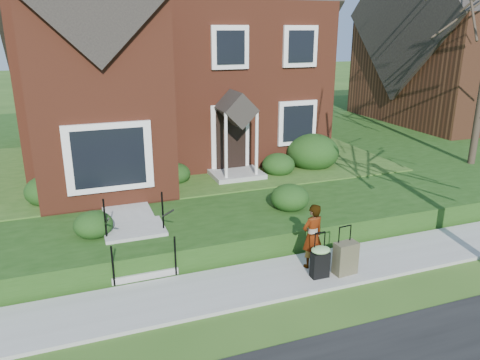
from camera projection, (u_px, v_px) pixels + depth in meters
name	position (u px, v px, depth m)	size (l,w,h in m)	color
ground	(270.00, 281.00, 9.99)	(120.00, 120.00, 0.00)	#2D5119
sidewalk	(270.00, 280.00, 9.98)	(60.00, 1.60, 0.08)	#9E9B93
terrace	(253.00, 142.00, 20.94)	(44.00, 20.00, 0.60)	#1B3D10
walkway	(120.00, 194.00, 13.42)	(1.20, 6.00, 0.06)	#9E9B93
main_house	(160.00, 25.00, 16.86)	(10.40, 10.20, 9.40)	maroon
neighbour_house	(475.00, 26.00, 23.49)	(9.40, 8.00, 9.20)	brown
front_steps	(138.00, 244.00, 10.66)	(1.40, 2.02, 1.50)	#9E9B93
foundation_shrubs	(251.00, 164.00, 14.66)	(10.02, 4.73, 1.26)	#153710
woman	(312.00, 236.00, 10.25)	(0.54, 0.35, 1.48)	#999999
suitcase_black	(320.00, 260.00, 9.91)	(0.43, 0.35, 1.02)	black
suitcase_olive	(346.00, 258.00, 10.07)	(0.52, 0.32, 1.09)	brown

